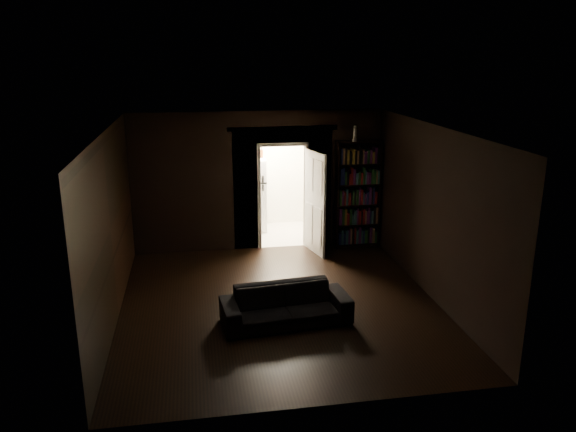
% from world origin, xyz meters
% --- Properties ---
extents(ground, '(5.50, 5.50, 0.00)m').
position_xyz_m(ground, '(0.00, 0.00, 0.00)').
color(ground, black).
rests_on(ground, ground).
extents(room_walls, '(5.02, 5.61, 2.84)m').
position_xyz_m(room_walls, '(-0.01, 1.07, 1.68)').
color(room_walls, black).
rests_on(room_walls, ground).
extents(kitchen_alcove, '(2.20, 1.80, 2.60)m').
position_xyz_m(kitchen_alcove, '(0.50, 3.87, 1.21)').
color(kitchen_alcove, '#B6AF9F').
rests_on(kitchen_alcove, ground).
extents(sofa, '(1.97, 1.00, 0.73)m').
position_xyz_m(sofa, '(-0.00, -0.63, 0.37)').
color(sofa, black).
rests_on(sofa, ground).
extents(bookshelf, '(0.95, 0.53, 2.20)m').
position_xyz_m(bookshelf, '(2.00, 2.55, 1.10)').
color(bookshelf, black).
rests_on(bookshelf, ground).
extents(refrigerator, '(0.96, 0.93, 1.65)m').
position_xyz_m(refrigerator, '(-0.07, 4.03, 0.82)').
color(refrigerator, white).
rests_on(refrigerator, ground).
extents(door, '(0.25, 0.84, 2.05)m').
position_xyz_m(door, '(1.07, 2.32, 1.02)').
color(door, white).
rests_on(door, ground).
extents(figurine, '(0.13, 0.13, 0.32)m').
position_xyz_m(figurine, '(1.90, 2.50, 2.36)').
color(figurine, white).
rests_on(figurine, bookshelf).
extents(bottles, '(0.66, 0.09, 0.27)m').
position_xyz_m(bottles, '(-0.01, 3.99, 1.78)').
color(bottles, black).
rests_on(bottles, refrigerator).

